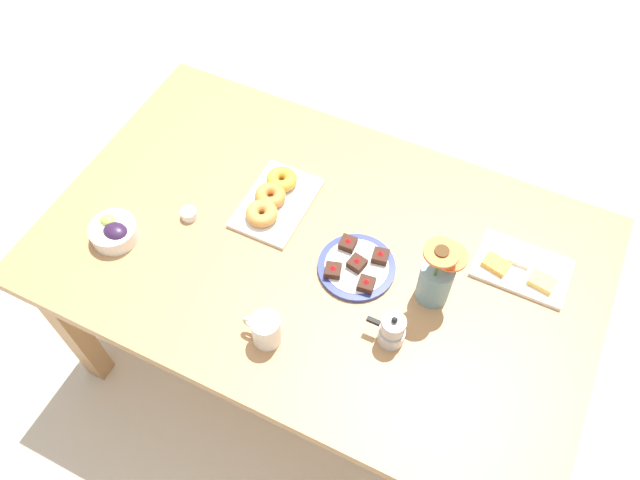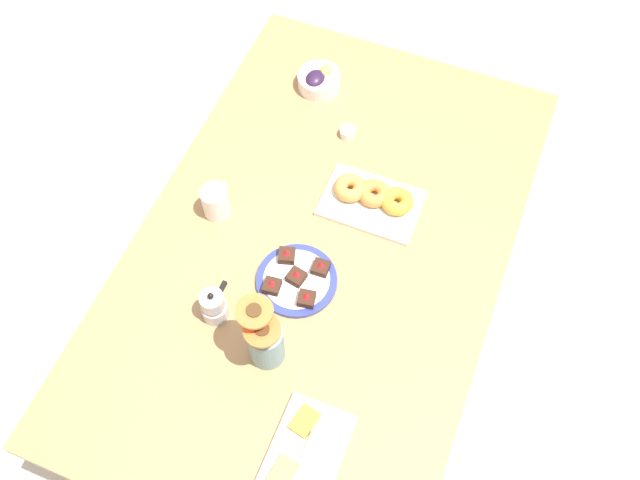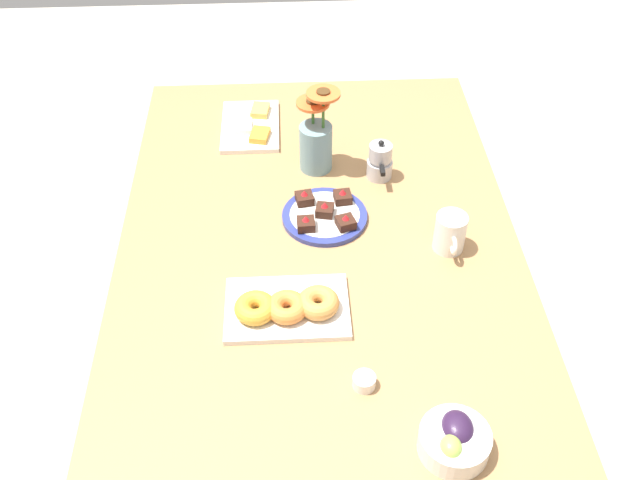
{
  "view_description": "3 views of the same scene",
  "coord_description": "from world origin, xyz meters",
  "px_view_note": "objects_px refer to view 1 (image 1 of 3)",
  "views": [
    {
      "loc": [
        -0.43,
        0.89,
        2.24
      ],
      "look_at": [
        0.0,
        0.0,
        0.78
      ],
      "focal_mm": 35.0,
      "sensor_mm": 36.0,
      "label": 1
    },
    {
      "loc": [
        -0.91,
        -0.37,
        2.46
      ],
      "look_at": [
        0.0,
        0.0,
        0.78
      ],
      "focal_mm": 40.0,
      "sensor_mm": 36.0,
      "label": 2
    },
    {
      "loc": [
        1.25,
        -0.07,
        1.96
      ],
      "look_at": [
        0.0,
        0.0,
        0.78
      ],
      "focal_mm": 40.0,
      "sensor_mm": 36.0,
      "label": 3
    }
  ],
  "objects_px": {
    "coffee_mug": "(267,330)",
    "jam_cup_honey": "(189,214)",
    "grape_bowl": "(114,231)",
    "moka_pot": "(392,331)",
    "dining_table": "(320,263)",
    "flower_vase": "(436,279)",
    "croissant_platter": "(274,199)",
    "dessert_plate": "(357,266)",
    "cheese_platter": "(521,268)"
  },
  "relations": [
    {
      "from": "dining_table",
      "to": "croissant_platter",
      "type": "distance_m",
      "value": 0.24
    },
    {
      "from": "cheese_platter",
      "to": "flower_vase",
      "type": "height_order",
      "value": "flower_vase"
    },
    {
      "from": "croissant_platter",
      "to": "flower_vase",
      "type": "height_order",
      "value": "flower_vase"
    },
    {
      "from": "dining_table",
      "to": "flower_vase",
      "type": "relative_size",
      "value": 6.46
    },
    {
      "from": "grape_bowl",
      "to": "cheese_platter",
      "type": "relative_size",
      "value": 0.53
    },
    {
      "from": "coffee_mug",
      "to": "dessert_plate",
      "type": "height_order",
      "value": "coffee_mug"
    },
    {
      "from": "moka_pot",
      "to": "cheese_platter",
      "type": "bearing_deg",
      "value": -125.09
    },
    {
      "from": "coffee_mug",
      "to": "moka_pot",
      "type": "distance_m",
      "value": 0.32
    },
    {
      "from": "cheese_platter",
      "to": "croissant_platter",
      "type": "height_order",
      "value": "croissant_platter"
    },
    {
      "from": "croissant_platter",
      "to": "moka_pot",
      "type": "xyz_separation_m",
      "value": [
        -0.49,
        0.26,
        0.03
      ]
    },
    {
      "from": "dining_table",
      "to": "dessert_plate",
      "type": "bearing_deg",
      "value": 171.44
    },
    {
      "from": "dessert_plate",
      "to": "dining_table",
      "type": "bearing_deg",
      "value": -8.56
    },
    {
      "from": "dining_table",
      "to": "grape_bowl",
      "type": "xyz_separation_m",
      "value": [
        0.55,
        0.23,
        0.12
      ]
    },
    {
      "from": "coffee_mug",
      "to": "dining_table",
      "type": "bearing_deg",
      "value": -89.66
    },
    {
      "from": "dessert_plate",
      "to": "flower_vase",
      "type": "bearing_deg",
      "value": -177.03
    },
    {
      "from": "coffee_mug",
      "to": "dessert_plate",
      "type": "xyz_separation_m",
      "value": [
        -0.12,
        -0.3,
        -0.04
      ]
    },
    {
      "from": "jam_cup_honey",
      "to": "dining_table",
      "type": "bearing_deg",
      "value": -170.1
    },
    {
      "from": "cheese_platter",
      "to": "dessert_plate",
      "type": "bearing_deg",
      "value": 25.09
    },
    {
      "from": "croissant_platter",
      "to": "moka_pot",
      "type": "distance_m",
      "value": 0.55
    },
    {
      "from": "jam_cup_honey",
      "to": "dessert_plate",
      "type": "height_order",
      "value": "dessert_plate"
    },
    {
      "from": "cheese_platter",
      "to": "grape_bowl",
      "type": "bearing_deg",
      "value": 20.23
    },
    {
      "from": "jam_cup_honey",
      "to": "flower_vase",
      "type": "bearing_deg",
      "value": -175.18
    },
    {
      "from": "flower_vase",
      "to": "croissant_platter",
      "type": "bearing_deg",
      "value": -9.57
    },
    {
      "from": "croissant_platter",
      "to": "dining_table",
      "type": "bearing_deg",
      "value": 156.82
    },
    {
      "from": "croissant_platter",
      "to": "jam_cup_honey",
      "type": "bearing_deg",
      "value": 36.98
    },
    {
      "from": "grape_bowl",
      "to": "croissant_platter",
      "type": "xyz_separation_m",
      "value": [
        -0.36,
        -0.31,
        -0.01
      ]
    },
    {
      "from": "grape_bowl",
      "to": "dessert_plate",
      "type": "distance_m",
      "value": 0.7
    },
    {
      "from": "dining_table",
      "to": "jam_cup_honey",
      "type": "distance_m",
      "value": 0.42
    },
    {
      "from": "coffee_mug",
      "to": "moka_pot",
      "type": "xyz_separation_m",
      "value": [
        -0.29,
        -0.14,
        -0.0
      ]
    },
    {
      "from": "grape_bowl",
      "to": "flower_vase",
      "type": "height_order",
      "value": "flower_vase"
    },
    {
      "from": "moka_pot",
      "to": "coffee_mug",
      "type": "bearing_deg",
      "value": 25.5
    },
    {
      "from": "coffee_mug",
      "to": "jam_cup_honey",
      "type": "height_order",
      "value": "coffee_mug"
    },
    {
      "from": "cheese_platter",
      "to": "croissant_platter",
      "type": "bearing_deg",
      "value": 7.26
    },
    {
      "from": "jam_cup_honey",
      "to": "moka_pot",
      "type": "distance_m",
      "value": 0.7
    },
    {
      "from": "coffee_mug",
      "to": "croissant_platter",
      "type": "height_order",
      "value": "coffee_mug"
    },
    {
      "from": "flower_vase",
      "to": "moka_pot",
      "type": "xyz_separation_m",
      "value": [
        0.05,
        0.17,
        -0.04
      ]
    },
    {
      "from": "cheese_platter",
      "to": "moka_pot",
      "type": "bearing_deg",
      "value": 54.91
    },
    {
      "from": "croissant_platter",
      "to": "flower_vase",
      "type": "relative_size",
      "value": 1.13
    },
    {
      "from": "flower_vase",
      "to": "moka_pot",
      "type": "bearing_deg",
      "value": 73.3
    },
    {
      "from": "dining_table",
      "to": "jam_cup_honey",
      "type": "relative_size",
      "value": 33.33
    },
    {
      "from": "grape_bowl",
      "to": "dessert_plate",
      "type": "xyz_separation_m",
      "value": [
        -0.67,
        -0.21,
        -0.02
      ]
    },
    {
      "from": "grape_bowl",
      "to": "dessert_plate",
      "type": "relative_size",
      "value": 0.62
    },
    {
      "from": "croissant_platter",
      "to": "dessert_plate",
      "type": "distance_m",
      "value": 0.33
    },
    {
      "from": "jam_cup_honey",
      "to": "grape_bowl",
      "type": "bearing_deg",
      "value": 45.67
    },
    {
      "from": "jam_cup_honey",
      "to": "moka_pot",
      "type": "xyz_separation_m",
      "value": [
        -0.69,
        0.11,
        0.03
      ]
    },
    {
      "from": "grape_bowl",
      "to": "moka_pot",
      "type": "xyz_separation_m",
      "value": [
        -0.84,
        -0.05,
        0.02
      ]
    },
    {
      "from": "dining_table",
      "to": "grape_bowl",
      "type": "height_order",
      "value": "grape_bowl"
    },
    {
      "from": "flower_vase",
      "to": "moka_pot",
      "type": "distance_m",
      "value": 0.18
    },
    {
      "from": "dessert_plate",
      "to": "flower_vase",
      "type": "xyz_separation_m",
      "value": [
        -0.22,
        -0.01,
        0.07
      ]
    },
    {
      "from": "grape_bowl",
      "to": "cheese_platter",
      "type": "bearing_deg",
      "value": -159.77
    }
  ]
}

